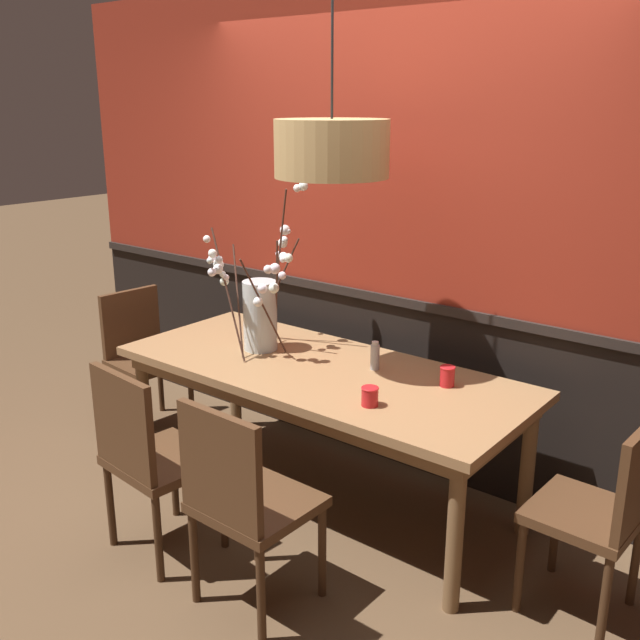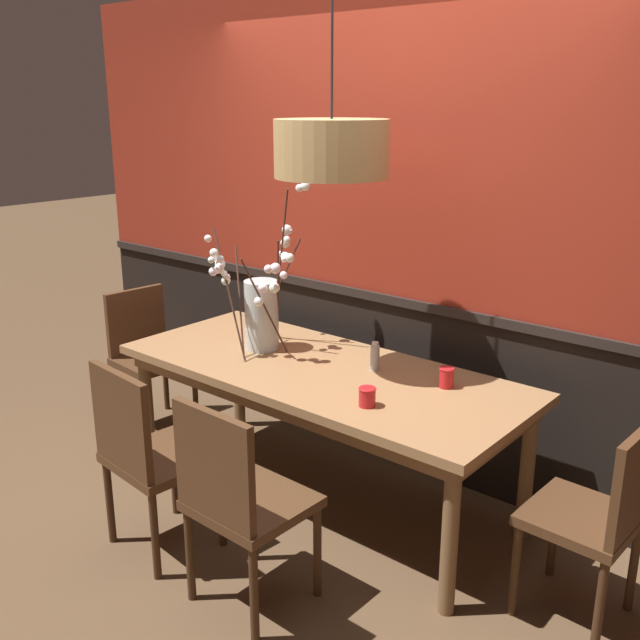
# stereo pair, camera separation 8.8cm
# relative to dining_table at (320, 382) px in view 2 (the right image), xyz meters

# --- Properties ---
(ground_plane) EXTENTS (24.00, 24.00, 0.00)m
(ground_plane) POSITION_rel_dining_table_xyz_m (0.00, 0.00, -0.67)
(ground_plane) COLOR brown
(back_wall) EXTENTS (5.05, 0.14, 2.69)m
(back_wall) POSITION_rel_dining_table_xyz_m (0.00, 0.65, 0.67)
(back_wall) COLOR black
(back_wall) RESTS_ON ground
(dining_table) EXTENTS (2.16, 0.90, 0.75)m
(dining_table) POSITION_rel_dining_table_xyz_m (0.00, 0.00, 0.00)
(dining_table) COLOR #997047
(dining_table) RESTS_ON ground
(chair_head_east_end) EXTENTS (0.42, 0.43, 0.89)m
(chair_head_east_end) POSITION_rel_dining_table_xyz_m (1.46, -0.03, -0.16)
(chair_head_east_end) COLOR #4C301C
(chair_head_east_end) RESTS_ON ground
(chair_near_side_right) EXTENTS (0.46, 0.44, 0.93)m
(chair_near_side_right) POSITION_rel_dining_table_xyz_m (0.31, -0.88, -0.14)
(chair_near_side_right) COLOR #4C301C
(chair_near_side_right) RESTS_ON ground
(chair_near_side_left) EXTENTS (0.50, 0.47, 0.93)m
(chair_near_side_left) POSITION_rel_dining_table_xyz_m (-0.30, -0.87, -0.14)
(chair_near_side_left) COLOR #4C301C
(chair_near_side_left) RESTS_ON ground
(chair_head_west_end) EXTENTS (0.44, 0.47, 0.89)m
(chair_head_west_end) POSITION_rel_dining_table_xyz_m (-1.48, 0.02, -0.16)
(chair_head_west_end) COLOR #4C301C
(chair_head_west_end) RESTS_ON ground
(chair_far_side_left) EXTENTS (0.43, 0.43, 0.92)m
(chair_far_side_left) POSITION_rel_dining_table_xyz_m (-0.28, 0.88, -0.14)
(chair_far_side_left) COLOR #4C301C
(chair_far_side_left) RESTS_ON ground
(chair_far_side_right) EXTENTS (0.42, 0.42, 0.90)m
(chair_far_side_right) POSITION_rel_dining_table_xyz_m (0.30, 0.87, -0.15)
(chair_far_side_right) COLOR #4C301C
(chair_far_side_right) RESTS_ON ground
(vase_with_blossoms) EXTENTS (0.46, 0.60, 0.89)m
(vase_with_blossoms) POSITION_rel_dining_table_xyz_m (-0.43, 0.02, 0.30)
(vase_with_blossoms) COLOR silver
(vase_with_blossoms) RESTS_ON dining_table
(candle_holder_nearer_center) EXTENTS (0.08, 0.08, 0.10)m
(candle_holder_nearer_center) POSITION_rel_dining_table_xyz_m (0.63, 0.18, 0.13)
(candle_holder_nearer_center) COLOR red
(candle_holder_nearer_center) RESTS_ON dining_table
(candle_holder_nearer_edge) EXTENTS (0.08, 0.08, 0.09)m
(candle_holder_nearer_edge) POSITION_rel_dining_table_xyz_m (0.47, -0.24, 0.12)
(candle_holder_nearer_edge) COLOR red
(candle_holder_nearer_edge) RESTS_ON dining_table
(condiment_bottle) EXTENTS (0.05, 0.05, 0.15)m
(condiment_bottle) POSITION_rel_dining_table_xyz_m (0.23, 0.15, 0.15)
(condiment_bottle) COLOR #ADADB2
(condiment_bottle) RESTS_ON dining_table
(pendant_lamp) EXTENTS (0.53, 0.53, 0.99)m
(pendant_lamp) POSITION_rel_dining_table_xyz_m (0.06, 0.01, 1.17)
(pendant_lamp) COLOR tan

